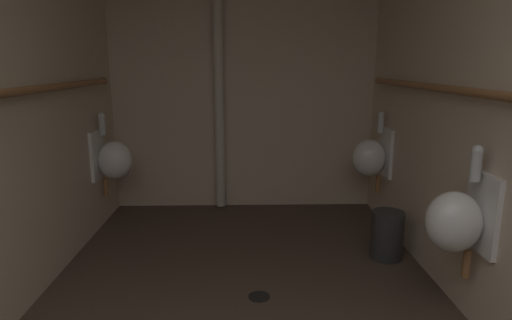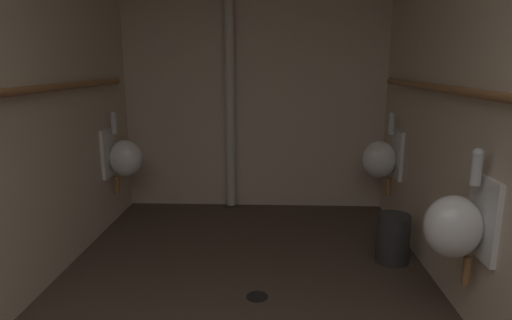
% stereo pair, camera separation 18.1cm
% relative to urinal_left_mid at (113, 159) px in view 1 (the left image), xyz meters
% --- Properties ---
extents(wall_right, '(0.06, 4.43, 2.58)m').
position_rel_urinal_left_mid_xyz_m(wall_right, '(2.51, -1.57, 0.65)').
color(wall_right, beige).
rests_on(wall_right, ground).
extents(wall_back, '(2.75, 0.06, 2.58)m').
position_rel_urinal_left_mid_xyz_m(wall_back, '(1.17, 0.62, 0.65)').
color(wall_back, beige).
rests_on(wall_back, ground).
extents(urinal_left_mid, '(0.32, 0.30, 0.76)m').
position_rel_urinal_left_mid_xyz_m(urinal_left_mid, '(0.00, 0.00, 0.00)').
color(urinal_left_mid, white).
extents(urinal_right_mid, '(0.32, 0.30, 0.76)m').
position_rel_urinal_left_mid_xyz_m(urinal_right_mid, '(2.33, -1.59, 0.00)').
color(urinal_right_mid, white).
extents(urinal_right_far, '(0.32, 0.30, 0.76)m').
position_rel_urinal_left_mid_xyz_m(urinal_right_far, '(2.33, 0.04, 0.00)').
color(urinal_right_far, white).
extents(supply_pipe_right, '(0.06, 3.66, 0.06)m').
position_rel_urinal_left_mid_xyz_m(supply_pipe_right, '(2.42, -1.55, 0.68)').
color(supply_pipe_right, '#936038').
extents(standpipe_back_wall, '(0.10, 0.10, 2.53)m').
position_rel_urinal_left_mid_xyz_m(standpipe_back_wall, '(0.93, 0.51, 0.65)').
color(standpipe_back_wall, beige).
rests_on(standpipe_back_wall, ground).
extents(floor_drain, '(0.14, 0.14, 0.01)m').
position_rel_urinal_left_mid_xyz_m(floor_drain, '(1.26, -1.27, -0.63)').
color(floor_drain, black).
rests_on(floor_drain, ground).
extents(waste_bin, '(0.24, 0.24, 0.37)m').
position_rel_urinal_left_mid_xyz_m(waste_bin, '(2.26, -0.71, -0.45)').
color(waste_bin, '#2D2D2D').
rests_on(waste_bin, ground).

